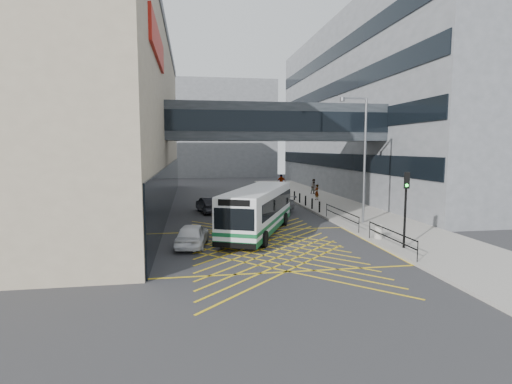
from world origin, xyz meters
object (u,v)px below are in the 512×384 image
traffic_light (406,199)px  car_white (192,235)px  car_silver (271,201)px  litter_bin (379,232)px  bus (259,209)px  car_dark (209,205)px  pedestrian_b (314,187)px  street_lamp (362,152)px  pedestrian_c (281,182)px  pedestrian_a (317,192)px

traffic_light → car_white: bearing=-169.9°
car_silver → litter_bin: bearing=82.9°
bus → car_silver: bus is taller
car_dark → pedestrian_b: (12.51, 10.47, 0.36)m
street_lamp → pedestrian_c: size_ratio=4.46×
car_silver → street_lamp: (4.79, -7.97, 4.33)m
pedestrian_b → street_lamp: bearing=-111.8°
car_white → car_dark: (1.41, 11.55, -0.00)m
pedestrian_b → pedestrian_a: bearing=-119.3°
street_lamp → litter_bin: 6.74m
car_dark → pedestrian_b: size_ratio=2.45×
traffic_light → pedestrian_c: size_ratio=2.07×
car_silver → pedestrian_b: (6.97, 9.65, 0.24)m
car_white → car_silver: bearing=-109.9°
bus → car_silver: 10.05m
bus → pedestrian_b: (9.75, 19.27, -0.54)m
litter_bin → pedestrian_b: size_ratio=0.47×
pedestrian_b → pedestrian_c: (-2.59, 5.46, 0.12)m
street_lamp → bus: bearing=-166.8°
bus → traffic_light: traffic_light is taller
bus → litter_bin: 7.35m
pedestrian_c → street_lamp: bearing=93.0°
bus → car_dark: (-2.76, 8.80, -0.90)m
pedestrian_c → litter_bin: bearing=90.7°
car_white → pedestrian_c: (11.33, 27.48, 0.47)m
bus → pedestrian_c: (7.16, 24.73, -0.42)m
street_lamp → litter_bin: (-1.03, -4.87, -4.54)m
street_lamp → pedestrian_b: bearing=83.8°
street_lamp → pedestrian_c: bearing=91.9°
street_lamp → traffic_light: bearing=-95.3°
car_white → pedestrian_a: bearing=-117.0°
car_dark → pedestrian_c: bearing=-133.3°
bus → litter_bin: size_ratio=13.05×
bus → car_dark: bus is taller
car_dark → litter_bin: (9.30, -12.02, -0.09)m
bus → traffic_light: 8.89m
pedestrian_b → pedestrian_c: bearing=100.7°
pedestrian_b → car_dark: bearing=-154.8°
street_lamp → pedestrian_a: 13.39m
car_dark → pedestrian_a: 12.53m
car_white → street_lamp: 13.30m
car_white → pedestrian_b: bearing=-112.9°
car_white → car_silver: size_ratio=0.84×
traffic_light → pedestrian_b: (2.98, 24.90, -1.76)m
car_dark → traffic_light: (9.53, -14.43, 2.12)m
litter_bin → pedestrian_a: 17.68m
car_white → car_dark: 11.63m
street_lamp → pedestrian_b: (2.18, 17.62, -4.09)m
car_silver → pedestrian_a: (5.69, 4.72, 0.17)m
traffic_light → pedestrian_a: (1.70, 19.97, -1.83)m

